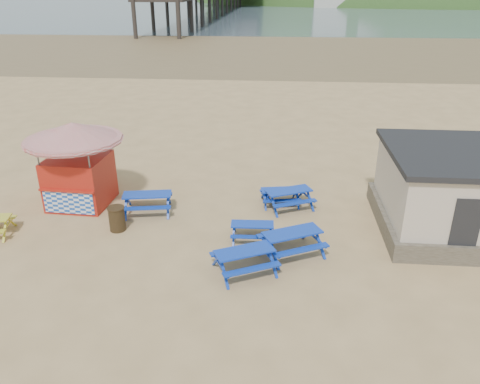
# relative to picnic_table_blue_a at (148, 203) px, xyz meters

# --- Properties ---
(ground) EXTENTS (400.00, 400.00, 0.00)m
(ground) POSITION_rel_picnic_table_blue_a_xyz_m (2.45, -1.39, -0.41)
(ground) COLOR tan
(ground) RESTS_ON ground
(wet_sand) EXTENTS (400.00, 400.00, 0.00)m
(wet_sand) POSITION_rel_picnic_table_blue_a_xyz_m (2.45, 53.61, -0.40)
(wet_sand) COLOR brown
(wet_sand) RESTS_ON ground
(sea) EXTENTS (400.00, 400.00, 0.00)m
(sea) POSITION_rel_picnic_table_blue_a_xyz_m (2.45, 168.61, -0.40)
(sea) COLOR #465864
(sea) RESTS_ON ground
(picnic_table_blue_a) EXTENTS (2.18, 1.87, 0.82)m
(picnic_table_blue_a) POSITION_rel_picnic_table_blue_a_xyz_m (0.00, 0.00, 0.00)
(picnic_table_blue_a) COLOR #1244AC
(picnic_table_blue_a) RESTS_ON ground
(picnic_table_blue_b) EXTENTS (1.80, 1.55, 0.67)m
(picnic_table_blue_b) POSITION_rel_picnic_table_blue_a_xyz_m (5.42, 1.24, -0.07)
(picnic_table_blue_b) COLOR #1244AC
(picnic_table_blue_b) RESTS_ON ground
(picnic_table_blue_c) EXTENTS (2.35, 2.17, 0.79)m
(picnic_table_blue_c) POSITION_rel_picnic_table_blue_a_xyz_m (5.77, 0.94, -0.01)
(picnic_table_blue_c) COLOR #1244AC
(picnic_table_blue_c) RESTS_ON ground
(picnic_table_blue_d) EXTENTS (1.60, 1.32, 0.65)m
(picnic_table_blue_d) POSITION_rel_picnic_table_blue_a_xyz_m (4.42, -1.89, -0.08)
(picnic_table_blue_d) COLOR #1244AC
(picnic_table_blue_d) RESTS_ON ground
(picnic_table_blue_e) EXTENTS (2.40, 2.23, 0.81)m
(picnic_table_blue_e) POSITION_rel_picnic_table_blue_a_xyz_m (4.29, -4.02, -0.00)
(picnic_table_blue_e) COLOR #1244AC
(picnic_table_blue_e) RESTS_ON ground
(picnic_table_blue_f) EXTENTS (2.55, 2.37, 0.85)m
(picnic_table_blue_f) POSITION_rel_picnic_table_blue_a_xyz_m (5.85, -2.74, 0.02)
(picnic_table_blue_f) COLOR #1244AC
(picnic_table_blue_f) RESTS_ON ground
(ice_cream_kiosk) EXTENTS (4.20, 4.20, 3.58)m
(ice_cream_kiosk) POSITION_rel_picnic_table_blue_a_xyz_m (-3.01, 0.57, 1.84)
(ice_cream_kiosk) COLOR #AB1F14
(ice_cream_kiosk) RESTS_ON ground
(litter_bin) EXTENTS (0.65, 0.65, 0.96)m
(litter_bin) POSITION_rel_picnic_table_blue_a_xyz_m (-0.75, -1.61, 0.08)
(litter_bin) COLOR #382915
(litter_bin) RESTS_ON ground
(headland_town) EXTENTS (264.00, 144.00, 108.00)m
(headland_town) POSITION_rel_picnic_table_blue_a_xyz_m (92.45, 228.29, -10.32)
(headland_town) COLOR #2D4C1E
(headland_town) RESTS_ON ground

